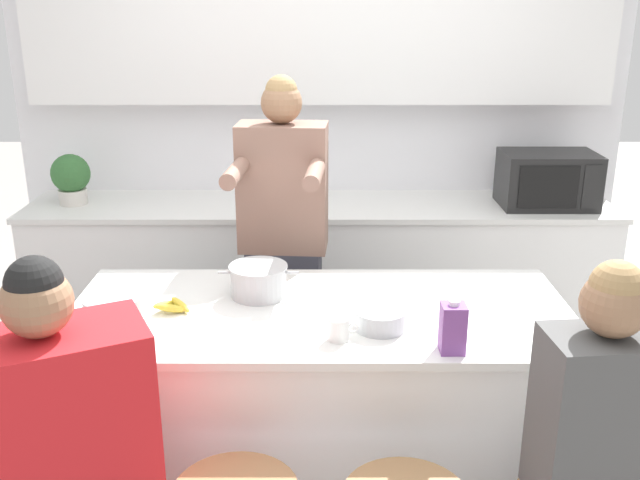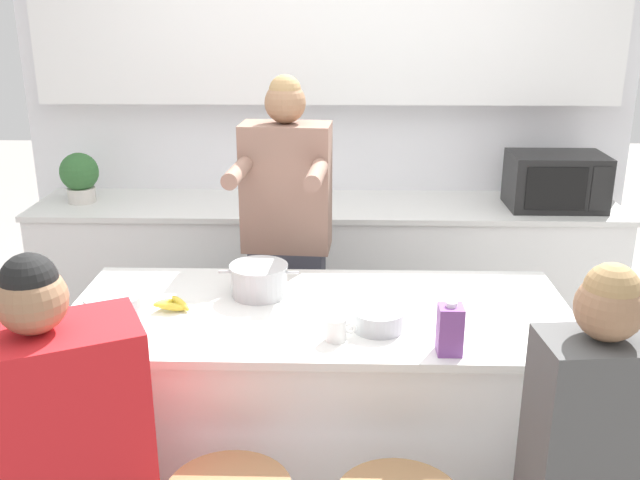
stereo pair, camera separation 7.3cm
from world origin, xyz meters
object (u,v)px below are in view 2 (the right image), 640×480
(fruit_bowl, at_px, (114,305))
(potted_plant, at_px, (80,176))
(coffee_cup_near, at_px, (336,329))
(microwave, at_px, (556,181))
(person_cooking, at_px, (287,260))
(cooking_pot, at_px, (259,280))
(kitchen_island, at_px, (319,412))
(banana_bunch, at_px, (172,304))
(juice_carton, at_px, (450,329))

(fruit_bowl, relative_size, potted_plant, 0.75)
(coffee_cup_near, bearing_deg, microwave, 54.08)
(person_cooking, bearing_deg, cooking_pot, -93.17)
(potted_plant, bearing_deg, kitchen_island, -46.02)
(coffee_cup_near, relative_size, banana_bunch, 0.68)
(cooking_pot, bearing_deg, banana_bunch, -154.15)
(fruit_bowl, bearing_deg, juice_carton, -12.52)
(person_cooking, height_order, fruit_bowl, person_cooking)
(cooking_pot, xyz_separation_m, coffee_cup_near, (0.31, -0.39, -0.02))
(cooking_pot, xyz_separation_m, microwave, (1.52, 1.29, 0.09))
(coffee_cup_near, height_order, juice_carton, juice_carton)
(banana_bunch, bearing_deg, juice_carton, -17.62)
(kitchen_island, bearing_deg, banana_bunch, -178.10)
(person_cooking, height_order, cooking_pot, person_cooking)
(person_cooking, xyz_separation_m, cooking_pot, (-0.07, -0.55, 0.12))
(kitchen_island, xyz_separation_m, microwave, (1.28, 1.42, 0.60))
(person_cooking, relative_size, banana_bunch, 11.01)
(person_cooking, height_order, juice_carton, person_cooking)
(fruit_bowl, height_order, microwave, microwave)
(banana_bunch, bearing_deg, kitchen_island, 1.90)
(banana_bunch, xyz_separation_m, juice_carton, (1.00, -0.32, 0.06))
(kitchen_island, distance_m, microwave, 2.01)
(banana_bunch, bearing_deg, coffee_cup_near, -20.54)
(fruit_bowl, xyz_separation_m, microwave, (2.04, 1.49, 0.11))
(coffee_cup_near, bearing_deg, potted_plant, 130.75)
(person_cooking, bearing_deg, coffee_cup_near, -71.66)
(kitchen_island, bearing_deg, microwave, 48.07)
(cooking_pot, height_order, juice_carton, juice_carton)
(kitchen_island, height_order, coffee_cup_near, coffee_cup_near)
(person_cooking, bearing_deg, potted_plant, 152.23)
(banana_bunch, bearing_deg, microwave, 38.16)
(person_cooking, bearing_deg, fruit_bowl, -123.79)
(fruit_bowl, bearing_deg, microwave, 36.18)
(fruit_bowl, bearing_deg, cooking_pot, 21.29)
(juice_carton, bearing_deg, cooking_pot, 145.49)
(fruit_bowl, bearing_deg, potted_plant, 113.04)
(fruit_bowl, relative_size, coffee_cup_near, 2.05)
(fruit_bowl, distance_m, juice_carton, 1.23)
(kitchen_island, height_order, person_cooking, person_cooking)
(coffee_cup_near, relative_size, potted_plant, 0.37)
(cooking_pot, xyz_separation_m, fruit_bowl, (-0.52, -0.20, -0.02))
(microwave, bearing_deg, cooking_pot, -139.70)
(person_cooking, bearing_deg, kitchen_island, -71.82)
(cooking_pot, relative_size, fruit_bowl, 1.47)
(microwave, distance_m, potted_plant, 2.69)
(microwave, bearing_deg, kitchen_island, -131.93)
(kitchen_island, bearing_deg, coffee_cup_near, -75.45)
(coffee_cup_near, bearing_deg, banana_bunch, 159.46)
(banana_bunch, distance_m, potted_plant, 1.72)
(fruit_bowl, xyz_separation_m, juice_carton, (1.20, -0.27, 0.05))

